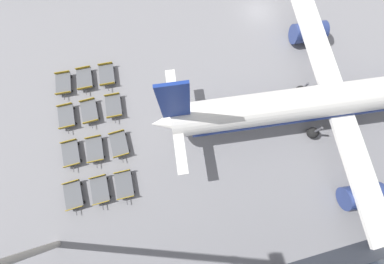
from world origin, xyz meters
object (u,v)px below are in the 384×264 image
at_px(airplane, 348,98).
at_px(baggage_dolly_row_near_col_a, 64,84).
at_px(baggage_dolly_row_mid_a_col_a, 85,79).
at_px(baggage_dolly_row_mid_b_col_b, 114,106).
at_px(baggage_dolly_row_mid_a_col_d, 100,190).
at_px(baggage_dolly_row_mid_b_col_c, 119,144).
at_px(baggage_dolly_row_near_col_d, 73,195).
at_px(baggage_dolly_row_mid_a_col_b, 89,111).
at_px(baggage_dolly_row_near_col_b, 66,116).
at_px(baggage_dolly_row_near_col_c, 71,153).
at_px(baggage_dolly_row_mid_a_col_c, 95,149).
at_px(baggage_dolly_row_mid_b_col_d, 124,185).
at_px(baggage_dolly_row_mid_b_col_a, 107,75).

bearing_deg(airplane, baggage_dolly_row_near_col_a, -110.34).
distance_m(baggage_dolly_row_mid_a_col_a, baggage_dolly_row_mid_b_col_b, 5.28).
relative_size(baggage_dolly_row_mid_a_col_a, baggage_dolly_row_mid_a_col_d, 1.01).
bearing_deg(baggage_dolly_row_mid_b_col_c, baggage_dolly_row_near_col_d, -53.03).
relative_size(airplane, baggage_dolly_row_mid_a_col_b, 11.83).
distance_m(baggage_dolly_row_near_col_b, baggage_dolly_row_near_col_c, 4.51).
relative_size(baggage_dolly_row_near_col_d, baggage_dolly_row_mid_a_col_d, 1.01).
bearing_deg(baggage_dolly_row_mid_a_col_b, baggage_dolly_row_near_col_a, -149.76).
xyz_separation_m(baggage_dolly_row_near_col_a, baggage_dolly_row_mid_a_col_c, (9.06, 2.52, 0.00)).
xyz_separation_m(baggage_dolly_row_mid_a_col_a, baggage_dolly_row_mid_b_col_b, (4.45, 2.84, 0.00)).
relative_size(baggage_dolly_row_near_col_d, baggage_dolly_row_mid_a_col_a, 1.00).
height_order(baggage_dolly_row_mid_a_col_a, baggage_dolly_row_mid_b_col_d, same).
height_order(baggage_dolly_row_near_col_c, baggage_dolly_row_mid_b_col_b, same).
height_order(baggage_dolly_row_near_col_d, baggage_dolly_row_mid_a_col_a, same).
relative_size(baggage_dolly_row_near_col_a, baggage_dolly_row_mid_b_col_c, 1.01).
xyz_separation_m(baggage_dolly_row_near_col_b, baggage_dolly_row_mid_b_col_c, (4.82, 5.38, 0.00)).
relative_size(baggage_dolly_row_mid_a_col_a, baggage_dolly_row_mid_b_col_d, 1.00).
distance_m(baggage_dolly_row_mid_a_col_d, baggage_dolly_row_mid_b_col_a, 13.72).
bearing_deg(baggage_dolly_row_mid_b_col_b, baggage_dolly_row_mid_a_col_a, -147.45).
distance_m(baggage_dolly_row_mid_b_col_a, baggage_dolly_row_mid_b_col_c, 9.01).
relative_size(baggage_dolly_row_near_col_d, baggage_dolly_row_mid_b_col_a, 0.99).
xyz_separation_m(airplane, baggage_dolly_row_mid_a_col_b, (-6.86, -27.77, -2.78)).
distance_m(baggage_dolly_row_mid_a_col_b, baggage_dolly_row_mid_a_col_c, 4.67).
bearing_deg(baggage_dolly_row_mid_b_col_c, baggage_dolly_row_mid_b_col_d, -2.98).
distance_m(baggage_dolly_row_near_col_c, baggage_dolly_row_mid_a_col_c, 2.65).
xyz_separation_m(baggage_dolly_row_near_col_a, baggage_dolly_row_mid_a_col_a, (0.00, 2.57, 0.00)).
distance_m(baggage_dolly_row_mid_a_col_b, baggage_dolly_row_mid_b_col_d, 9.64).
relative_size(airplane, baggage_dolly_row_near_col_a, 11.71).
relative_size(airplane, baggage_dolly_row_near_col_d, 11.80).
bearing_deg(baggage_dolly_row_mid_a_col_c, baggage_dolly_row_near_col_a, -164.46).
bearing_deg(baggage_dolly_row_mid_a_col_d, baggage_dolly_row_mid_a_col_c, 178.74).
height_order(baggage_dolly_row_mid_b_col_b, baggage_dolly_row_mid_b_col_d, same).
xyz_separation_m(baggage_dolly_row_mid_a_col_b, baggage_dolly_row_mid_b_col_b, (0.06, 2.85, 0.00)).
relative_size(baggage_dolly_row_near_col_d, baggage_dolly_row_mid_a_col_c, 1.00).
xyz_separation_m(baggage_dolly_row_near_col_b, baggage_dolly_row_mid_a_col_a, (-4.34, 2.69, 0.00)).
bearing_deg(baggage_dolly_row_near_col_a, baggage_dolly_row_mid_b_col_b, 50.54).
relative_size(baggage_dolly_row_mid_b_col_a, baggage_dolly_row_mid_b_col_c, 1.01).
bearing_deg(baggage_dolly_row_near_col_b, baggage_dolly_row_mid_a_col_d, 15.40).
relative_size(baggage_dolly_row_near_col_c, baggage_dolly_row_mid_a_col_a, 1.00).
xyz_separation_m(baggage_dolly_row_near_col_d, baggage_dolly_row_mid_b_col_d, (0.30, 5.41, 0.00)).
bearing_deg(baggage_dolly_row_near_col_b, baggage_dolly_row_mid_b_col_b, 88.87).
bearing_deg(baggage_dolly_row_mid_a_col_a, baggage_dolly_row_mid_a_col_c, -0.31).
height_order(baggage_dolly_row_near_col_a, baggage_dolly_row_near_col_b, same).
distance_m(airplane, baggage_dolly_row_near_col_a, 32.46).
xyz_separation_m(baggage_dolly_row_mid_a_col_a, baggage_dolly_row_mid_a_col_b, (4.38, -0.01, 0.00)).
bearing_deg(baggage_dolly_row_mid_a_col_a, baggage_dolly_row_mid_a_col_d, -0.62).
distance_m(baggage_dolly_row_near_col_b, baggage_dolly_row_mid_b_col_d, 10.68).
height_order(baggage_dolly_row_near_col_c, baggage_dolly_row_mid_b_col_c, same).
distance_m(baggage_dolly_row_near_col_c, baggage_dolly_row_mid_a_col_b, 5.21).
distance_m(baggage_dolly_row_mid_a_col_a, baggage_dolly_row_mid_b_col_a, 2.71).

